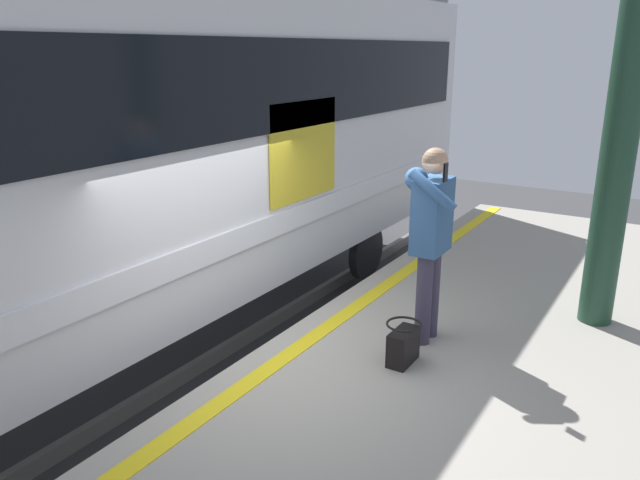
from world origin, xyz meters
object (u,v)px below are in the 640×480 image
station_column (621,133)px  passenger (431,230)px  handbag (403,344)px  train_carriage (14,145)px

station_column → passenger: bearing=-45.2°
passenger → handbag: passenger is taller
passenger → station_column: bearing=134.8°
train_carriage → handbag: 3.73m
passenger → handbag: 1.00m
passenger → train_carriage: bearing=-61.4°
train_carriage → station_column: bearing=123.9°
train_carriage → handbag: train_carriage is taller
handbag → station_column: bearing=145.1°
handbag → train_carriage: bearing=-69.3°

